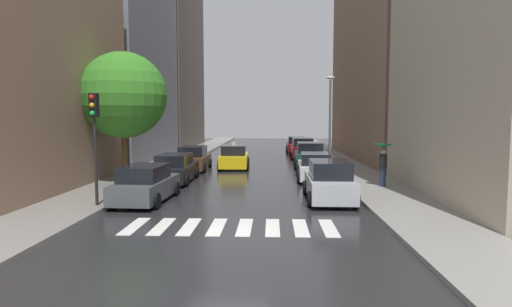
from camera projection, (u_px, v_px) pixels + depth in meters
ground_plane at (257, 159)px, 36.14m from camera, size 28.00×72.00×0.04m
sidewalk_left at (181, 158)px, 36.38m from camera, size 3.00×72.00×0.15m
sidewalk_right at (333, 158)px, 35.89m from camera, size 3.00×72.00×0.15m
crosswalk_stripes at (231, 227)px, 13.62m from camera, size 6.75×2.20×0.01m
building_left_near at (12, 74)px, 19.93m from camera, size 6.00×13.86×11.21m
building_left_mid at (121, 46)px, 34.39m from camera, size 6.00×13.95×18.79m
building_left_far at (168, 39)px, 49.64m from camera, size 6.00×15.48×25.57m
building_right_mid at (388, 48)px, 35.28m from camera, size 6.00×21.90×18.65m
parked_car_left_nearest at (146, 185)px, 17.65m from camera, size 2.14×4.39×1.56m
parked_car_left_second at (175, 169)px, 23.09m from camera, size 2.03×4.74×1.56m
parked_car_left_third at (193, 159)px, 28.35m from camera, size 2.10×4.44×1.63m
parked_car_right_nearest at (329, 182)px, 17.89m from camera, size 2.06×4.32×1.72m
parked_car_right_second at (315, 167)px, 23.94m from camera, size 2.15×4.50×1.54m
parked_car_right_third at (309, 156)px, 29.85m from camera, size 2.24×4.20×1.79m
parked_car_right_fourth at (302, 149)px, 36.48m from camera, size 2.11×4.68×1.80m
parked_car_right_fifth at (296, 145)px, 42.45m from camera, size 2.07×4.76×1.64m
taxi_midroad at (234, 157)px, 29.42m from camera, size 2.19×4.46×1.81m
pedestrian_foreground at (383, 157)px, 20.70m from camera, size 0.90×0.90×2.10m
street_tree_left at (123, 95)px, 22.13m from camera, size 4.52×4.52×6.82m
traffic_light_left_corner at (94, 124)px, 16.05m from camera, size 0.30×0.42×4.30m
lamp_post_right at (330, 113)px, 30.73m from camera, size 0.60×0.28×6.39m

